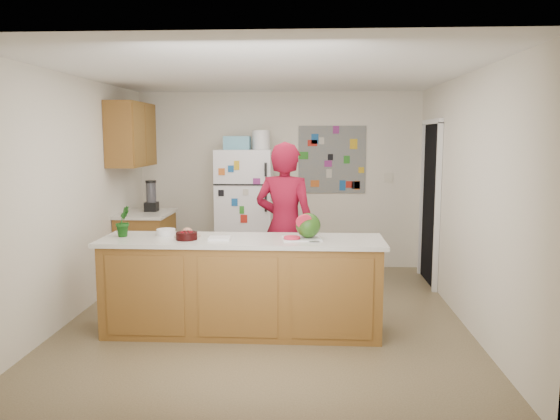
# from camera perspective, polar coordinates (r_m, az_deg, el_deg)

# --- Properties ---
(floor) EXTENTS (4.00, 4.50, 0.02)m
(floor) POSITION_cam_1_polar(r_m,az_deg,el_deg) (5.87, -1.35, -11.05)
(floor) COLOR brown
(floor) RESTS_ON ground
(wall_back) EXTENTS (4.00, 0.02, 2.50)m
(wall_back) POSITION_cam_1_polar(r_m,az_deg,el_deg) (7.84, -0.08, 3.11)
(wall_back) COLOR beige
(wall_back) RESTS_ON ground
(wall_left) EXTENTS (0.02, 4.50, 2.50)m
(wall_left) POSITION_cam_1_polar(r_m,az_deg,el_deg) (6.09, -20.59, 1.30)
(wall_left) COLOR beige
(wall_left) RESTS_ON ground
(wall_right) EXTENTS (0.02, 4.50, 2.50)m
(wall_right) POSITION_cam_1_polar(r_m,az_deg,el_deg) (5.79, 18.84, 1.07)
(wall_right) COLOR beige
(wall_right) RESTS_ON ground
(ceiling) EXTENTS (4.00, 4.50, 0.02)m
(ceiling) POSITION_cam_1_polar(r_m,az_deg,el_deg) (5.60, -1.43, 14.19)
(ceiling) COLOR white
(ceiling) RESTS_ON wall_back
(doorway) EXTENTS (0.03, 0.85, 2.04)m
(doorway) POSITION_cam_1_polar(r_m,az_deg,el_deg) (7.21, 15.49, 0.59)
(doorway) COLOR black
(doorway) RESTS_ON ground
(peninsula_base) EXTENTS (2.60, 0.62, 0.88)m
(peninsula_base) POSITION_cam_1_polar(r_m,az_deg,el_deg) (5.28, -3.98, -8.10)
(peninsula_base) COLOR brown
(peninsula_base) RESTS_ON floor
(peninsula_top) EXTENTS (2.68, 0.70, 0.04)m
(peninsula_top) POSITION_cam_1_polar(r_m,az_deg,el_deg) (5.18, -4.03, -3.20)
(peninsula_top) COLOR silver
(peninsula_top) RESTS_ON peninsula_base
(side_counter_base) EXTENTS (0.60, 0.80, 0.86)m
(side_counter_base) POSITION_cam_1_polar(r_m,az_deg,el_deg) (7.36, -13.77, -3.86)
(side_counter_base) COLOR brown
(side_counter_base) RESTS_ON floor
(side_counter_top) EXTENTS (0.64, 0.84, 0.04)m
(side_counter_top) POSITION_cam_1_polar(r_m,az_deg,el_deg) (7.28, -13.89, -0.39)
(side_counter_top) COLOR silver
(side_counter_top) RESTS_ON side_counter_base
(upper_cabinets) EXTENTS (0.35, 1.00, 0.80)m
(upper_cabinets) POSITION_cam_1_polar(r_m,az_deg,el_deg) (7.21, -15.26, 7.61)
(upper_cabinets) COLOR brown
(upper_cabinets) RESTS_ON wall_left
(refrigerator) EXTENTS (0.75, 0.70, 1.70)m
(refrigerator) POSITION_cam_1_polar(r_m,az_deg,el_deg) (7.55, -3.65, -0.14)
(refrigerator) COLOR silver
(refrigerator) RESTS_ON floor
(fridge_top_bin) EXTENTS (0.35, 0.28, 0.18)m
(fridge_top_bin) POSITION_cam_1_polar(r_m,az_deg,el_deg) (7.49, -4.48, 7.01)
(fridge_top_bin) COLOR #5999B2
(fridge_top_bin) RESTS_ON refrigerator
(photo_collage) EXTENTS (0.95, 0.01, 0.95)m
(photo_collage) POSITION_cam_1_polar(r_m,az_deg,el_deg) (7.79, 5.45, 5.26)
(photo_collage) COLOR slate
(photo_collage) RESTS_ON wall_back
(person) EXTENTS (0.76, 0.61, 1.82)m
(person) POSITION_cam_1_polar(r_m,az_deg,el_deg) (5.85, 0.52, -1.81)
(person) COLOR maroon
(person) RESTS_ON floor
(blender_appliance) EXTENTS (0.13, 0.13, 0.38)m
(blender_appliance) POSITION_cam_1_polar(r_m,az_deg,el_deg) (7.35, -13.31, 1.35)
(blender_appliance) COLOR black
(blender_appliance) RESTS_ON side_counter_top
(cutting_board) EXTENTS (0.39, 0.31, 0.01)m
(cutting_board) POSITION_cam_1_polar(r_m,az_deg,el_deg) (5.13, 2.28, -3.00)
(cutting_board) COLOR silver
(cutting_board) RESTS_ON peninsula_top
(watermelon) EXTENTS (0.23, 0.23, 0.23)m
(watermelon) POSITION_cam_1_polar(r_m,az_deg,el_deg) (5.13, 2.96, -1.62)
(watermelon) COLOR #2F5A0E
(watermelon) RESTS_ON cutting_board
(watermelon_slice) EXTENTS (0.15, 0.15, 0.02)m
(watermelon_slice) POSITION_cam_1_polar(r_m,az_deg,el_deg) (5.08, 1.26, -2.90)
(watermelon_slice) COLOR red
(watermelon_slice) RESTS_ON cutting_board
(cherry_bowl) EXTENTS (0.24, 0.24, 0.07)m
(cherry_bowl) POSITION_cam_1_polar(r_m,az_deg,el_deg) (5.17, -9.74, -2.69)
(cherry_bowl) COLOR black
(cherry_bowl) RESTS_ON peninsula_top
(white_bowl) EXTENTS (0.20, 0.20, 0.06)m
(white_bowl) POSITION_cam_1_polar(r_m,az_deg,el_deg) (5.45, -11.82, -2.27)
(white_bowl) COLOR silver
(white_bowl) RESTS_ON peninsula_top
(cobalt_bowl) EXTENTS (0.16, 0.16, 0.05)m
(cobalt_bowl) POSITION_cam_1_polar(r_m,az_deg,el_deg) (5.19, -9.82, -2.76)
(cobalt_bowl) COLOR navy
(cobalt_bowl) RESTS_ON peninsula_top
(plate) EXTENTS (0.30, 0.30, 0.02)m
(plate) POSITION_cam_1_polar(r_m,az_deg,el_deg) (5.32, -9.66, -2.69)
(plate) COLOR beige
(plate) RESTS_ON peninsula_top
(paper_towel) EXTENTS (0.21, 0.19, 0.02)m
(paper_towel) POSITION_cam_1_polar(r_m,az_deg,el_deg) (5.15, -6.33, -2.95)
(paper_towel) COLOR white
(paper_towel) RESTS_ON peninsula_top
(keys) EXTENTS (0.09, 0.05, 0.01)m
(keys) POSITION_cam_1_polar(r_m,az_deg,el_deg) (4.97, 3.61, -3.35)
(keys) COLOR slate
(keys) RESTS_ON peninsula_top
(potted_plant) EXTENTS (0.14, 0.17, 0.29)m
(potted_plant) POSITION_cam_1_polar(r_m,az_deg,el_deg) (5.46, -16.11, -1.15)
(potted_plant) COLOR #154714
(potted_plant) RESTS_ON peninsula_top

